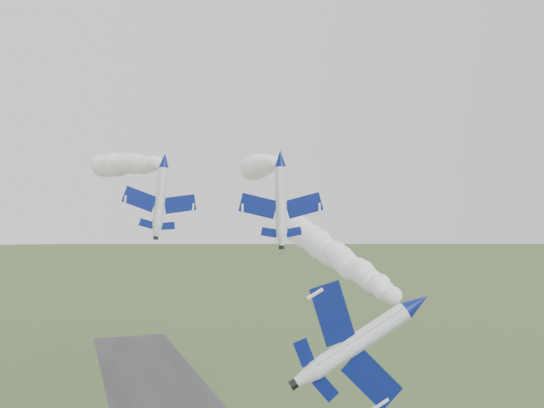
% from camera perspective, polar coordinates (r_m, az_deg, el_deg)
% --- Properties ---
extents(jet_lead, '(6.53, 14.15, 10.06)m').
position_cam_1_polar(jet_lead, '(54.18, 13.52, -9.09)').
color(jet_lead, white).
extents(smoke_trail_jet_lead, '(18.54, 73.58, 5.31)m').
position_cam_1_polar(smoke_trail_jet_lead, '(92.98, 4.98, -4.17)').
color(smoke_trail_jet_lead, white).
extents(jet_pair_left, '(9.35, 11.26, 2.82)m').
position_cam_1_polar(jet_pair_left, '(79.16, -10.07, 4.10)').
color(jet_pair_left, white).
extents(smoke_trail_jet_pair_left, '(8.07, 61.58, 4.81)m').
position_cam_1_polar(smoke_trail_jet_pair_left, '(111.96, -13.83, 3.62)').
color(smoke_trail_jet_pair_left, white).
extents(jet_pair_right, '(11.54, 13.57, 3.36)m').
position_cam_1_polar(jet_pair_right, '(82.88, 0.79, 4.35)').
color(jet_pair_right, white).
extents(smoke_trail_jet_pair_right, '(17.62, 61.31, 5.56)m').
position_cam_1_polar(smoke_trail_jet_pair_right, '(116.76, -1.11, 3.60)').
color(smoke_trail_jet_pair_right, white).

